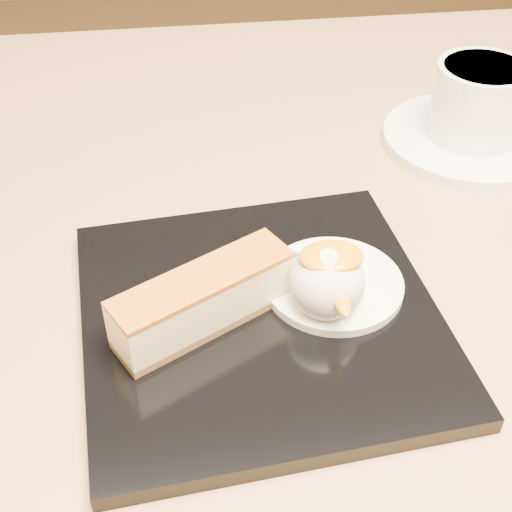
{
  "coord_description": "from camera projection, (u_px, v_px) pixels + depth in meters",
  "views": [
    {
      "loc": [
        -0.1,
        -0.4,
        1.05
      ],
      "look_at": [
        -0.05,
        -0.06,
        0.76
      ],
      "focal_mm": 50.0,
      "sensor_mm": 36.0,
      "label": 1
    }
  ],
  "objects": [
    {
      "name": "table",
      "position": [
        309.0,
        375.0,
        0.62
      ],
      "size": [
        0.8,
        0.8,
        0.72
      ],
      "color": "black",
      "rests_on": "ground"
    },
    {
      "name": "dessert_plate",
      "position": [
        260.0,
        317.0,
        0.45
      ],
      "size": [
        0.24,
        0.24,
        0.01
      ],
      "primitive_type": "cube",
      "rotation": [
        0.0,
        0.0,
        0.09
      ],
      "color": "black",
      "rests_on": "table"
    },
    {
      "name": "cheesecake",
      "position": [
        204.0,
        300.0,
        0.43
      ],
      "size": [
        0.12,
        0.08,
        0.04
      ],
      "rotation": [
        0.0,
        0.0,
        0.5
      ],
      "color": "brown",
      "rests_on": "dessert_plate"
    },
    {
      "name": "cream_smear",
      "position": [
        334.0,
        284.0,
        0.46
      ],
      "size": [
        0.09,
        0.09,
        0.01
      ],
      "primitive_type": "cylinder",
      "color": "white",
      "rests_on": "dessert_plate"
    },
    {
      "name": "ice_cream_scoop",
      "position": [
        327.0,
        282.0,
        0.43
      ],
      "size": [
        0.05,
        0.05,
        0.05
      ],
      "primitive_type": "sphere",
      "color": "white",
      "rests_on": "cream_smear"
    },
    {
      "name": "mango_sauce",
      "position": [
        331.0,
        256.0,
        0.42
      ],
      "size": [
        0.04,
        0.03,
        0.01
      ],
      "primitive_type": "ellipsoid",
      "color": "orange",
      "rests_on": "ice_cream_scoop"
    },
    {
      "name": "mint_sprig",
      "position": [
        283.0,
        259.0,
        0.47
      ],
      "size": [
        0.03,
        0.02,
        0.0
      ],
      "color": "#2D8937",
      "rests_on": "cream_smear"
    },
    {
      "name": "saucer",
      "position": [
        470.0,
        139.0,
        0.62
      ],
      "size": [
        0.15,
        0.15,
        0.01
      ],
      "primitive_type": "cylinder",
      "color": "white",
      "rests_on": "table"
    },
    {
      "name": "coffee_cup",
      "position": [
        481.0,
        100.0,
        0.59
      ],
      "size": [
        0.1,
        0.08,
        0.06
      ],
      "rotation": [
        0.0,
        0.0,
        0.13
      ],
      "color": "white",
      "rests_on": "saucer"
    }
  ]
}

